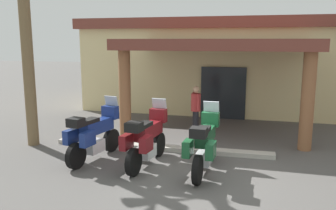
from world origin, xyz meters
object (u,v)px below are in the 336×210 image
object	(u,v)px
motorcycle_blue	(94,134)
motorcycle_green	(204,144)
motorcycle_maroon	(147,139)
motel_building	(231,63)
pedestrian	(196,107)

from	to	relation	value
motorcycle_blue	motorcycle_green	world-z (taller)	same
motorcycle_blue	motorcycle_maroon	xyz separation A→B (m)	(1.48, -0.08, 0.00)
motorcycle_green	motorcycle_blue	bearing A→B (deg)	88.82
motel_building	motorcycle_green	bearing A→B (deg)	-88.47
motorcycle_maroon	motorcycle_green	distance (m)	1.49
motorcycle_blue	motorcycle_green	xyz separation A→B (m)	(2.97, -0.22, 0.00)
motel_building	motorcycle_green	xyz separation A→B (m)	(0.02, -9.43, -1.38)
motel_building	motorcycle_green	distance (m)	9.53
motel_building	motorcycle_green	world-z (taller)	motel_building
motorcycle_maroon	motorcycle_green	xyz separation A→B (m)	(1.48, -0.14, 0.00)
motorcycle_maroon	motorcycle_blue	bearing A→B (deg)	93.86
motorcycle_green	motel_building	bearing A→B (deg)	3.21
motel_building	motorcycle_maroon	size ratio (longest dim) A/B	6.03
motorcycle_green	motorcycle_maroon	bearing A→B (deg)	87.82
motel_building	pedestrian	distance (m)	6.21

